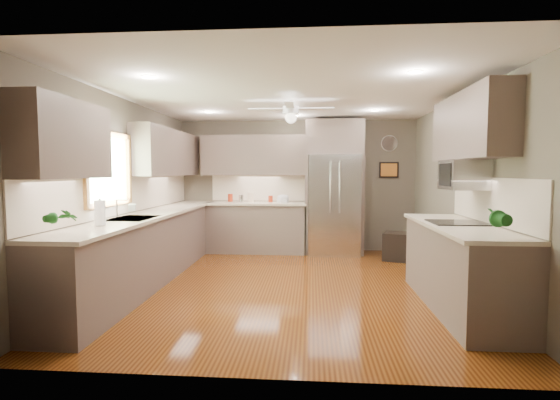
# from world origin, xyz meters

# --- Properties ---
(floor) EXTENTS (5.00, 5.00, 0.00)m
(floor) POSITION_xyz_m (0.00, 0.00, 0.00)
(floor) COLOR #431C09
(floor) RESTS_ON ground
(ceiling) EXTENTS (5.00, 5.00, 0.00)m
(ceiling) POSITION_xyz_m (0.00, 0.00, 2.50)
(ceiling) COLOR white
(ceiling) RESTS_ON ground
(wall_back) EXTENTS (4.50, 0.00, 4.50)m
(wall_back) POSITION_xyz_m (0.00, 2.50, 1.25)
(wall_back) COLOR brown
(wall_back) RESTS_ON ground
(wall_front) EXTENTS (4.50, 0.00, 4.50)m
(wall_front) POSITION_xyz_m (0.00, -2.50, 1.25)
(wall_front) COLOR brown
(wall_front) RESTS_ON ground
(wall_left) EXTENTS (0.00, 5.00, 5.00)m
(wall_left) POSITION_xyz_m (-2.25, 0.00, 1.25)
(wall_left) COLOR brown
(wall_left) RESTS_ON ground
(wall_right) EXTENTS (0.00, 5.00, 5.00)m
(wall_right) POSITION_xyz_m (2.25, 0.00, 1.25)
(wall_right) COLOR brown
(wall_right) RESTS_ON ground
(canister_a) EXTENTS (0.12, 0.12, 0.15)m
(canister_a) POSITION_xyz_m (-1.25, 2.26, 1.02)
(canister_a) COLOR #9C2811
(canister_a) RESTS_ON back_run
(canister_b) EXTENTS (0.09, 0.09, 0.14)m
(canister_b) POSITION_xyz_m (-1.03, 2.19, 1.01)
(canister_b) COLOR silver
(canister_b) RESTS_ON back_run
(canister_c) EXTENTS (0.14, 0.14, 0.18)m
(canister_c) POSITION_xyz_m (-0.86, 2.22, 1.03)
(canister_c) COLOR beige
(canister_c) RESTS_ON back_run
(canister_d) EXTENTS (0.09, 0.09, 0.13)m
(canister_d) POSITION_xyz_m (-0.48, 2.25, 1.00)
(canister_d) COLOR #9C2811
(canister_d) RESTS_ON back_run
(soap_bottle) EXTENTS (0.12, 0.12, 0.20)m
(soap_bottle) POSITION_xyz_m (-2.08, -0.13, 1.04)
(soap_bottle) COLOR white
(soap_bottle) RESTS_ON left_run
(potted_plant_left) EXTENTS (0.20, 0.16, 0.33)m
(potted_plant_left) POSITION_xyz_m (-1.97, -1.86, 1.11)
(potted_plant_left) COLOR #175318
(potted_plant_left) RESTS_ON left_run
(potted_plant_right) EXTENTS (0.20, 0.17, 0.35)m
(potted_plant_right) POSITION_xyz_m (1.90, -1.71, 1.11)
(potted_plant_right) COLOR #175318
(potted_plant_right) RESTS_ON right_run
(bowl) EXTENTS (0.29, 0.29, 0.06)m
(bowl) POSITION_xyz_m (-0.24, 2.19, 0.97)
(bowl) COLOR beige
(bowl) RESTS_ON back_run
(left_run) EXTENTS (0.65, 4.70, 1.45)m
(left_run) POSITION_xyz_m (-1.95, 0.15, 0.48)
(left_run) COLOR brown
(left_run) RESTS_ON ground
(back_run) EXTENTS (1.85, 0.65, 1.45)m
(back_run) POSITION_xyz_m (-0.72, 2.20, 0.48)
(back_run) COLOR brown
(back_run) RESTS_ON ground
(uppers) EXTENTS (4.50, 4.70, 0.95)m
(uppers) POSITION_xyz_m (-0.74, 0.71, 1.87)
(uppers) COLOR brown
(uppers) RESTS_ON wall_left
(window) EXTENTS (0.05, 1.12, 0.92)m
(window) POSITION_xyz_m (-2.22, -0.50, 1.55)
(window) COLOR #BFF2B2
(window) RESTS_ON wall_left
(sink) EXTENTS (0.50, 0.70, 0.32)m
(sink) POSITION_xyz_m (-1.93, -0.50, 0.91)
(sink) COLOR silver
(sink) RESTS_ON left_run
(refrigerator) EXTENTS (1.06, 0.75, 2.45)m
(refrigerator) POSITION_xyz_m (0.70, 2.16, 1.19)
(refrigerator) COLOR silver
(refrigerator) RESTS_ON ground
(right_run) EXTENTS (0.70, 2.20, 1.45)m
(right_run) POSITION_xyz_m (1.93, -0.80, 0.48)
(right_run) COLOR brown
(right_run) RESTS_ON ground
(microwave) EXTENTS (0.43, 0.55, 0.34)m
(microwave) POSITION_xyz_m (2.03, -0.55, 1.48)
(microwave) COLOR silver
(microwave) RESTS_ON wall_right
(ceiling_fan) EXTENTS (1.18, 1.18, 0.32)m
(ceiling_fan) POSITION_xyz_m (-0.00, 0.30, 2.33)
(ceiling_fan) COLOR white
(ceiling_fan) RESTS_ON ceiling
(recessed_lights) EXTENTS (2.84, 3.14, 0.01)m
(recessed_lights) POSITION_xyz_m (-0.04, 0.40, 2.49)
(recessed_lights) COLOR white
(recessed_lights) RESTS_ON ceiling
(wall_clock) EXTENTS (0.30, 0.03, 0.30)m
(wall_clock) POSITION_xyz_m (1.75, 2.48, 2.05)
(wall_clock) COLOR white
(wall_clock) RESTS_ON wall_back
(framed_print) EXTENTS (0.36, 0.03, 0.30)m
(framed_print) POSITION_xyz_m (1.75, 2.48, 1.55)
(framed_print) COLOR black
(framed_print) RESTS_ON wall_back
(stool) EXTENTS (0.56, 0.56, 0.50)m
(stool) POSITION_xyz_m (1.76, 1.66, 0.24)
(stool) COLOR black
(stool) RESTS_ON ground
(paper_towel) EXTENTS (0.11, 0.11, 0.28)m
(paper_towel) POSITION_xyz_m (-1.95, -1.23, 1.08)
(paper_towel) COLOR white
(paper_towel) RESTS_ON left_run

